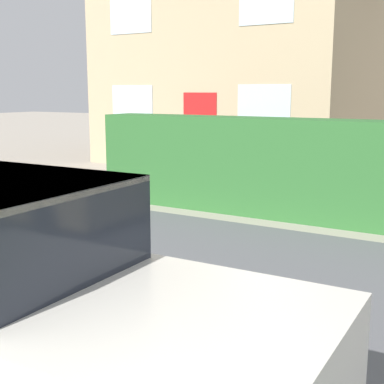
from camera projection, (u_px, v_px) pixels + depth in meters
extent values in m
cube|color=#5B5B60|center=(93.00, 283.00, 6.04)|extent=(28.00, 6.69, 0.01)
cube|color=#2D662D|center=(328.00, 171.00, 8.73)|extent=(8.69, 0.80, 1.69)
cylinder|color=black|center=(242.00, 377.00, 3.43)|extent=(0.64, 0.21, 0.64)
cube|color=silver|center=(23.00, 337.00, 3.39)|extent=(3.96, 1.65, 0.82)
cube|color=red|center=(103.00, 289.00, 4.06)|extent=(3.73, 0.08, 0.07)
cube|color=tan|center=(244.00, 65.00, 16.46)|extent=(7.33, 6.05, 5.88)
cube|color=red|center=(200.00, 133.00, 14.16)|extent=(1.00, 0.02, 2.10)
cube|color=silver|center=(132.00, 109.00, 15.17)|extent=(1.40, 0.02, 1.30)
cube|color=silver|center=(263.00, 111.00, 13.13)|extent=(1.40, 0.02, 1.30)
cube|color=silver|center=(130.00, 9.00, 14.67)|extent=(1.40, 0.02, 1.30)
cube|color=#474C8C|center=(169.00, 169.00, 11.18)|extent=(0.60, 0.55, 1.05)
cube|color=navy|center=(169.00, 142.00, 11.07)|extent=(0.63, 0.58, 0.10)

